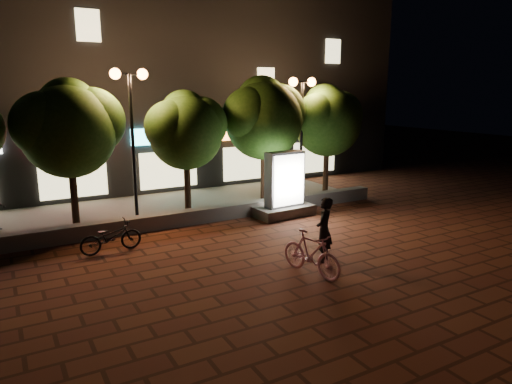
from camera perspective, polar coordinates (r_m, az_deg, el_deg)
ground at (r=12.79m, az=-1.54°, el=-8.39°), size 80.00×80.00×0.00m
retaining_wall at (r=16.18m, az=-8.22°, el=-3.08°), size 16.00×0.45×0.50m
sidewalk at (r=18.51m, az=-11.04°, el=-1.87°), size 16.00×5.00×0.08m
building_block at (r=24.21m, az=-16.62°, el=13.02°), size 28.00×8.12×11.30m
tree_left at (r=16.21m, az=-22.05°, el=7.65°), size 3.60×3.00×4.89m
tree_mid at (r=17.21m, az=-8.61°, el=7.88°), size 3.24×2.70×4.50m
tree_right at (r=18.63m, az=1.01°, el=9.43°), size 3.72×3.10×5.07m
tree_far_right at (r=20.45m, az=8.84°, el=9.01°), size 3.48×2.90×4.76m
street_lamp_left at (r=16.29m, az=-15.21°, el=10.20°), size 1.26×0.36×5.18m
street_lamp_right at (r=19.28m, az=5.70°, el=10.45°), size 1.26×0.36×4.98m
ad_kiosk at (r=16.94m, az=3.53°, el=0.22°), size 2.28×1.26×2.39m
scooter_pink at (r=11.73m, az=6.84°, el=-7.53°), size 0.90×1.93×1.12m
rider at (r=12.56m, az=8.41°, el=-4.64°), size 0.77×0.73×1.77m
scooter_parked at (r=13.87m, az=-17.51°, el=-5.30°), size 1.78×0.72×0.92m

